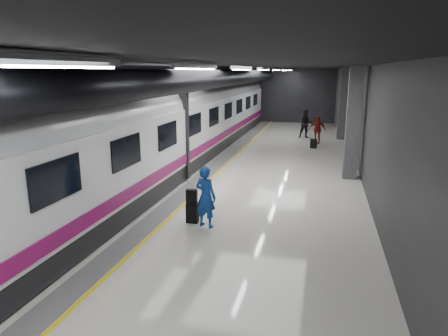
# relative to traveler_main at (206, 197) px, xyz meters

# --- Properties ---
(ground) EXTENTS (40.00, 40.00, 0.00)m
(ground) POSITION_rel_traveler_main_xyz_m (-0.32, 4.52, -0.88)
(ground) COLOR silver
(ground) RESTS_ON ground
(platform_hall) EXTENTS (10.02, 40.02, 4.51)m
(platform_hall) POSITION_rel_traveler_main_xyz_m (-0.60, 5.48, 2.66)
(platform_hall) COLOR black
(platform_hall) RESTS_ON ground
(train) EXTENTS (3.05, 38.00, 4.05)m
(train) POSITION_rel_traveler_main_xyz_m (-3.56, 4.52, 1.19)
(train) COLOR black
(train) RESTS_ON ground
(traveler_main) EXTENTS (0.74, 0.60, 1.76)m
(traveler_main) POSITION_rel_traveler_main_xyz_m (0.00, 0.00, 0.00)
(traveler_main) COLOR blue
(traveler_main) RESTS_ON ground
(suitcase_main) EXTENTS (0.36, 0.23, 0.57)m
(suitcase_main) POSITION_rel_traveler_main_xyz_m (-0.47, 0.19, -0.60)
(suitcase_main) COLOR black
(suitcase_main) RESTS_ON ground
(shoulder_bag) EXTENTS (0.35, 0.22, 0.43)m
(shoulder_bag) POSITION_rel_traveler_main_xyz_m (-0.48, 0.20, -0.10)
(shoulder_bag) COLOR black
(shoulder_bag) RESTS_ON suitcase_main
(traveler_far_a) EXTENTS (1.05, 0.90, 1.89)m
(traveler_far_a) POSITION_rel_traveler_main_xyz_m (1.97, 16.37, 0.06)
(traveler_far_a) COLOR black
(traveler_far_a) RESTS_ON ground
(traveler_far_b) EXTENTS (1.07, 0.62, 1.71)m
(traveler_far_b) POSITION_rel_traveler_main_xyz_m (2.74, 14.42, -0.02)
(traveler_far_b) COLOR maroon
(traveler_far_b) RESTS_ON ground
(suitcase_far) EXTENTS (0.38, 0.27, 0.53)m
(suitcase_far) POSITION_rel_traveler_main_xyz_m (2.61, 12.84, -0.62)
(suitcase_far) COLOR black
(suitcase_far) RESTS_ON ground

